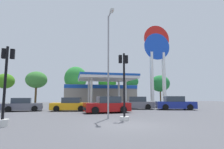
{
  "coord_description": "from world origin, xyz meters",
  "views": [
    {
      "loc": [
        -3.19,
        -9.84,
        1.61
      ],
      "look_at": [
        1.32,
        10.1,
        4.14
      ],
      "focal_mm": 28.49,
      "sensor_mm": 36.0,
      "label": 1
    }
  ],
  "objects_px": {
    "car_6": "(136,103)",
    "tree_4": "(131,82)",
    "car_3": "(23,105)",
    "corner_streetlamp": "(109,56)",
    "traffic_signal_0": "(4,97)",
    "tree_0": "(5,81)",
    "tree_5": "(160,84)",
    "station_pole_sign": "(157,53)",
    "tree_3": "(107,83)",
    "tree_1": "(36,80)",
    "car_2": "(175,104)",
    "tree_2": "(76,78)",
    "traffic_signal_1": "(124,91)",
    "car_0": "(70,105)",
    "car_1": "(107,105)"
  },
  "relations": [
    {
      "from": "car_6",
      "to": "tree_4",
      "type": "xyz_separation_m",
      "value": [
        5.3,
        17.52,
        4.3
      ]
    },
    {
      "from": "car_3",
      "to": "corner_streetlamp",
      "type": "bearing_deg",
      "value": -47.92
    },
    {
      "from": "traffic_signal_0",
      "to": "tree_0",
      "type": "distance_m",
      "value": 30.16
    },
    {
      "from": "tree_5",
      "to": "corner_streetlamp",
      "type": "xyz_separation_m",
      "value": [
        -17.26,
        -24.75,
        0.09
      ]
    },
    {
      "from": "corner_streetlamp",
      "to": "tree_5",
      "type": "bearing_deg",
      "value": 55.11
    },
    {
      "from": "station_pole_sign",
      "to": "tree_5",
      "type": "xyz_separation_m",
      "value": [
        5.75,
        10.16,
        -4.43
      ]
    },
    {
      "from": "station_pole_sign",
      "to": "tree_3",
      "type": "relative_size",
      "value": 2.19
    },
    {
      "from": "tree_1",
      "to": "traffic_signal_0",
      "type": "bearing_deg",
      "value": -82.96
    },
    {
      "from": "car_2",
      "to": "corner_streetlamp",
      "type": "bearing_deg",
      "value": -144.18
    },
    {
      "from": "station_pole_sign",
      "to": "tree_5",
      "type": "height_order",
      "value": "station_pole_sign"
    },
    {
      "from": "tree_1",
      "to": "tree_4",
      "type": "height_order",
      "value": "tree_4"
    },
    {
      "from": "station_pole_sign",
      "to": "tree_3",
      "type": "distance_m",
      "value": 14.11
    },
    {
      "from": "tree_0",
      "to": "corner_streetlamp",
      "type": "relative_size",
      "value": 0.78
    },
    {
      "from": "tree_2",
      "to": "traffic_signal_1",
      "type": "bearing_deg",
      "value": -84.11
    },
    {
      "from": "tree_3",
      "to": "tree_5",
      "type": "bearing_deg",
      "value": -7.55
    },
    {
      "from": "traffic_signal_0",
      "to": "tree_0",
      "type": "height_order",
      "value": "tree_0"
    },
    {
      "from": "car_0",
      "to": "car_6",
      "type": "xyz_separation_m",
      "value": [
        8.23,
        1.13,
        0.04
      ]
    },
    {
      "from": "car_0",
      "to": "traffic_signal_0",
      "type": "xyz_separation_m",
      "value": [
        -3.49,
        -9.85,
        0.91
      ]
    },
    {
      "from": "station_pole_sign",
      "to": "car_6",
      "type": "bearing_deg",
      "value": -137.26
    },
    {
      "from": "car_0",
      "to": "station_pole_sign",
      "type": "bearing_deg",
      "value": 25.18
    },
    {
      "from": "traffic_signal_1",
      "to": "tree_3",
      "type": "bearing_deg",
      "value": 81.17
    },
    {
      "from": "station_pole_sign",
      "to": "car_6",
      "type": "relative_size",
      "value": 2.91
    },
    {
      "from": "car_6",
      "to": "tree_5",
      "type": "bearing_deg",
      "value": 53.18
    },
    {
      "from": "car_1",
      "to": "traffic_signal_1",
      "type": "relative_size",
      "value": 1.01
    },
    {
      "from": "corner_streetlamp",
      "to": "tree_4",
      "type": "bearing_deg",
      "value": 67.89
    },
    {
      "from": "car_2",
      "to": "tree_1",
      "type": "bearing_deg",
      "value": 138.15
    },
    {
      "from": "car_1",
      "to": "corner_streetlamp",
      "type": "relative_size",
      "value": 0.59
    },
    {
      "from": "tree_2",
      "to": "tree_4",
      "type": "distance_m",
      "value": 12.71
    },
    {
      "from": "car_3",
      "to": "tree_4",
      "type": "xyz_separation_m",
      "value": [
        18.68,
        17.79,
        4.36
      ]
    },
    {
      "from": "car_0",
      "to": "corner_streetlamp",
      "type": "bearing_deg",
      "value": -70.77
    },
    {
      "from": "car_1",
      "to": "car_6",
      "type": "height_order",
      "value": "car_1"
    },
    {
      "from": "car_1",
      "to": "tree_0",
      "type": "bearing_deg",
      "value": 127.46
    },
    {
      "from": "tree_5",
      "to": "tree_2",
      "type": "bearing_deg",
      "value": 176.9
    },
    {
      "from": "car_0",
      "to": "traffic_signal_1",
      "type": "bearing_deg",
      "value": -67.86
    },
    {
      "from": "car_1",
      "to": "car_3",
      "type": "bearing_deg",
      "value": 155.88
    },
    {
      "from": "tree_3",
      "to": "car_0",
      "type": "bearing_deg",
      "value": -113.07
    },
    {
      "from": "car_3",
      "to": "car_6",
      "type": "relative_size",
      "value": 0.89
    },
    {
      "from": "car_1",
      "to": "car_2",
      "type": "xyz_separation_m",
      "value": [
        8.99,
        2.27,
        0.01
      ]
    },
    {
      "from": "station_pole_sign",
      "to": "traffic_signal_0",
      "type": "xyz_separation_m",
      "value": [
        -17.75,
        -16.55,
        -7.43
      ]
    },
    {
      "from": "tree_0",
      "to": "tree_1",
      "type": "bearing_deg",
      "value": -18.33
    },
    {
      "from": "car_0",
      "to": "tree_2",
      "type": "relative_size",
      "value": 0.55
    },
    {
      "from": "car_1",
      "to": "traffic_signal_0",
      "type": "distance_m",
      "value": 9.85
    },
    {
      "from": "car_6",
      "to": "car_2",
      "type": "bearing_deg",
      "value": -23.75
    },
    {
      "from": "car_6",
      "to": "traffic_signal_1",
      "type": "bearing_deg",
      "value": -114.73
    },
    {
      "from": "car_3",
      "to": "station_pole_sign",
      "type": "bearing_deg",
      "value": 16.76
    },
    {
      "from": "car_0",
      "to": "tree_5",
      "type": "xyz_separation_m",
      "value": [
        20.01,
        16.86,
        3.9
      ]
    },
    {
      "from": "car_3",
      "to": "corner_streetlamp",
      "type": "relative_size",
      "value": 0.54
    },
    {
      "from": "car_1",
      "to": "corner_streetlamp",
      "type": "xyz_separation_m",
      "value": [
        -0.84,
        -4.83,
        3.93
      ]
    },
    {
      "from": "car_0",
      "to": "tree_1",
      "type": "xyz_separation_m",
      "value": [
        -6.74,
        16.53,
        4.17
      ]
    },
    {
      "from": "traffic_signal_0",
      "to": "station_pole_sign",
      "type": "bearing_deg",
      "value": 43.01
    }
  ]
}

